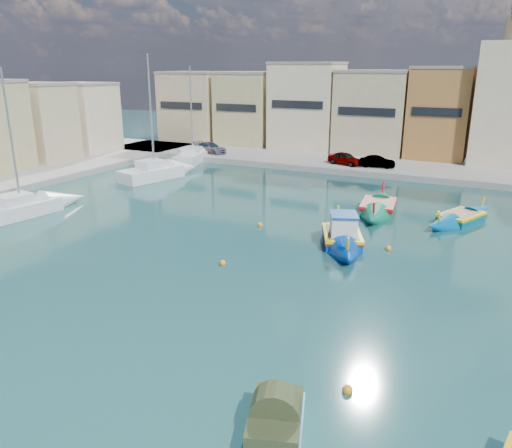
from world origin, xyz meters
The scene contains 12 objects.
ground centered at (0.00, 0.00, 0.00)m, with size 160.00×160.00×0.00m, color #14373D.
north_quay centered at (0.00, 32.00, 0.30)m, with size 80.00×8.00×0.60m, color gray.
north_townhouses centered at (6.68, 39.36, 5.00)m, with size 83.20×7.87×10.19m.
parked_cars centered at (-12.42, 30.50, 1.22)m, with size 23.57×2.69×1.28m.
luzzu_blue_cabin centered at (0.08, 8.70, 0.38)m, with size 5.24×8.89×3.09m.
luzzu_cyan_mid centered at (6.16, 16.51, 0.25)m, with size 5.05×8.14×2.39m.
luzzu_green centered at (0.46, 16.50, 0.30)m, with size 3.31×9.05×2.79m.
tender_near centered at (3.22, -8.18, 0.44)m, with size 2.39×3.25×1.44m.
yacht_north centered at (-23.39, 29.21, 0.44)m, with size 4.14×8.70×11.20m.
yacht_midnorth centered at (-21.02, 19.97, 0.49)m, with size 4.76×9.06×12.32m.
yacht_mid centered at (-22.15, 5.74, 0.43)m, with size 3.60×9.03×11.07m.
mooring_buoys centered at (3.04, 6.70, 0.08)m, with size 21.83×24.95×0.36m.
Camera 1 is at (8.00, -19.16, 10.30)m, focal length 35.00 mm.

